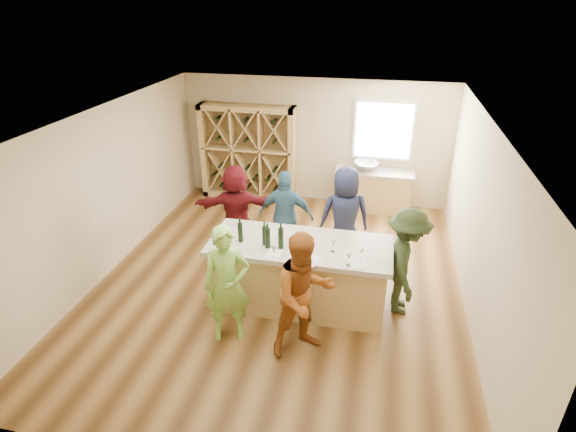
% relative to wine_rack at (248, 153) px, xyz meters
% --- Properties ---
extents(floor, '(6.00, 7.00, 0.10)m').
position_rel_wine_rack_xyz_m(floor, '(1.50, -3.27, -1.15)').
color(floor, brown).
rests_on(floor, ground).
extents(ceiling, '(6.00, 7.00, 0.10)m').
position_rel_wine_rack_xyz_m(ceiling, '(1.50, -3.27, 1.75)').
color(ceiling, white).
rests_on(ceiling, ground).
extents(wall_back, '(6.00, 0.10, 2.80)m').
position_rel_wine_rack_xyz_m(wall_back, '(1.50, 0.28, 0.30)').
color(wall_back, '#C9B792').
rests_on(wall_back, ground).
extents(wall_front, '(6.00, 0.10, 2.80)m').
position_rel_wine_rack_xyz_m(wall_front, '(1.50, -6.82, 0.30)').
color(wall_front, '#C9B792').
rests_on(wall_front, ground).
extents(wall_left, '(0.10, 7.00, 2.80)m').
position_rel_wine_rack_xyz_m(wall_left, '(-1.55, -3.27, 0.30)').
color(wall_left, '#C9B792').
rests_on(wall_left, ground).
extents(wall_right, '(0.10, 7.00, 2.80)m').
position_rel_wine_rack_xyz_m(wall_right, '(4.55, -3.27, 0.30)').
color(wall_right, '#C9B792').
rests_on(wall_right, ground).
extents(window_frame, '(1.30, 0.06, 1.30)m').
position_rel_wine_rack_xyz_m(window_frame, '(3.00, 0.20, 0.65)').
color(window_frame, white).
rests_on(window_frame, wall_back).
extents(window_pane, '(1.18, 0.01, 1.18)m').
position_rel_wine_rack_xyz_m(window_pane, '(3.00, 0.17, 0.65)').
color(window_pane, white).
rests_on(window_pane, wall_back).
extents(wine_rack, '(2.20, 0.45, 2.20)m').
position_rel_wine_rack_xyz_m(wine_rack, '(0.00, 0.00, 0.00)').
color(wine_rack, tan).
rests_on(wine_rack, floor).
extents(back_counter_base, '(1.60, 0.58, 0.86)m').
position_rel_wine_rack_xyz_m(back_counter_base, '(2.90, -0.07, -0.67)').
color(back_counter_base, tan).
rests_on(back_counter_base, floor).
extents(back_counter_top, '(1.70, 0.62, 0.06)m').
position_rel_wine_rack_xyz_m(back_counter_top, '(2.90, -0.07, -0.21)').
color(back_counter_top, '#B1A491').
rests_on(back_counter_top, back_counter_base).
extents(sink, '(0.54, 0.54, 0.19)m').
position_rel_wine_rack_xyz_m(sink, '(2.70, -0.07, -0.09)').
color(sink, silver).
rests_on(sink, back_counter_top).
extents(faucet, '(0.02, 0.02, 0.30)m').
position_rel_wine_rack_xyz_m(faucet, '(2.70, 0.11, -0.03)').
color(faucet, silver).
rests_on(faucet, back_counter_top).
extents(tasting_counter_base, '(2.60, 1.00, 1.00)m').
position_rel_wine_rack_xyz_m(tasting_counter_base, '(1.94, -3.79, -0.60)').
color(tasting_counter_base, tan).
rests_on(tasting_counter_base, floor).
extents(tasting_counter_top, '(2.72, 1.12, 0.08)m').
position_rel_wine_rack_xyz_m(tasting_counter_top, '(1.94, -3.79, -0.06)').
color(tasting_counter_top, '#B1A491').
rests_on(tasting_counter_top, tasting_counter_base).
extents(wine_bottle_a, '(0.10, 0.10, 0.30)m').
position_rel_wine_rack_xyz_m(wine_bottle_a, '(1.06, -3.91, 0.13)').
color(wine_bottle_a, black).
rests_on(wine_bottle_a, tasting_counter_top).
extents(wine_bottle_c, '(0.08, 0.08, 0.29)m').
position_rel_wine_rack_xyz_m(wine_bottle_c, '(1.43, -3.92, 0.13)').
color(wine_bottle_c, black).
rests_on(wine_bottle_c, tasting_counter_top).
extents(wine_bottle_d, '(0.09, 0.09, 0.32)m').
position_rel_wine_rack_xyz_m(wine_bottle_d, '(1.50, -4.00, 0.14)').
color(wine_bottle_d, black).
rests_on(wine_bottle_d, tasting_counter_top).
extents(wine_bottle_e, '(0.10, 0.10, 0.32)m').
position_rel_wine_rack_xyz_m(wine_bottle_e, '(1.69, -3.97, 0.14)').
color(wine_bottle_e, black).
rests_on(wine_bottle_e, tasting_counter_top).
extents(wine_glass_a, '(0.09, 0.09, 0.20)m').
position_rel_wine_rack_xyz_m(wine_glass_a, '(1.65, -4.26, 0.08)').
color(wine_glass_a, white).
rests_on(wine_glass_a, tasting_counter_top).
extents(wine_glass_b, '(0.07, 0.07, 0.16)m').
position_rel_wine_rack_xyz_m(wine_glass_b, '(2.18, -4.27, 0.06)').
color(wine_glass_b, white).
rests_on(wine_glass_b, tasting_counter_top).
extents(wine_glass_c, '(0.09, 0.09, 0.19)m').
position_rel_wine_rack_xyz_m(wine_glass_c, '(2.69, -4.24, 0.07)').
color(wine_glass_c, white).
rests_on(wine_glass_c, tasting_counter_top).
extents(wine_glass_d, '(0.08, 0.08, 0.19)m').
position_rel_wine_rack_xyz_m(wine_glass_d, '(2.44, -3.91, 0.07)').
color(wine_glass_d, white).
rests_on(wine_glass_d, tasting_counter_top).
extents(wine_glass_e, '(0.07, 0.07, 0.18)m').
position_rel_wine_rack_xyz_m(wine_glass_e, '(2.85, -4.06, 0.07)').
color(wine_glass_e, white).
rests_on(wine_glass_e, tasting_counter_top).
extents(tasting_menu_a, '(0.22, 0.28, 0.00)m').
position_rel_wine_rack_xyz_m(tasting_menu_a, '(1.62, -4.16, -0.02)').
color(tasting_menu_a, white).
rests_on(tasting_menu_a, tasting_counter_top).
extents(tasting_menu_b, '(0.36, 0.41, 0.00)m').
position_rel_wine_rack_xyz_m(tasting_menu_b, '(2.16, -4.23, -0.02)').
color(tasting_menu_b, white).
rests_on(tasting_menu_b, tasting_counter_top).
extents(tasting_menu_c, '(0.34, 0.38, 0.00)m').
position_rel_wine_rack_xyz_m(tasting_menu_c, '(2.82, -4.13, -0.02)').
color(tasting_menu_c, white).
rests_on(tasting_menu_c, tasting_counter_top).
extents(person_near_left, '(0.75, 0.64, 1.75)m').
position_rel_wine_rack_xyz_m(person_near_left, '(1.11, -4.74, -0.23)').
color(person_near_left, '#8CC64C').
rests_on(person_near_left, floor).
extents(person_near_right, '(0.99, 0.89, 1.80)m').
position_rel_wine_rack_xyz_m(person_near_right, '(2.18, -4.78, -0.20)').
color(person_near_right, '#994C19').
rests_on(person_near_right, floor).
extents(person_server, '(0.55, 1.12, 1.71)m').
position_rel_wine_rack_xyz_m(person_server, '(3.50, -3.61, -0.25)').
color(person_server, '#263319').
rests_on(person_server, floor).
extents(person_far_mid, '(1.00, 0.52, 1.70)m').
position_rel_wine_rack_xyz_m(person_far_mid, '(1.44, -2.49, -0.25)').
color(person_far_mid, '#335972').
rests_on(person_far_mid, floor).
extents(person_far_right, '(1.01, 0.79, 1.81)m').
position_rel_wine_rack_xyz_m(person_far_right, '(2.47, -2.41, -0.20)').
color(person_far_right, '#191E38').
rests_on(person_far_right, floor).
extents(person_far_left, '(1.66, 0.94, 1.69)m').
position_rel_wine_rack_xyz_m(person_far_left, '(0.48, -2.38, -0.25)').
color(person_far_left, '#590F14').
rests_on(person_far_left, floor).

